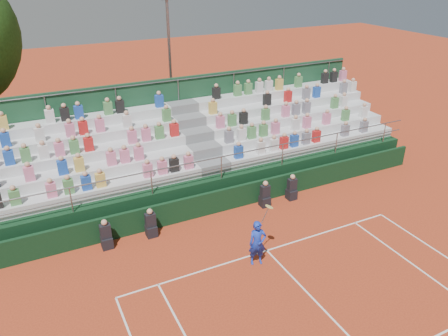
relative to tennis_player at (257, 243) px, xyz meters
name	(u,v)px	position (x,y,z in m)	size (l,w,h in m)	color
ground	(267,251)	(0.68, 0.43, -0.83)	(90.00, 90.00, 0.00)	#B03C1D
courtside_wall	(227,199)	(0.68, 3.63, -0.33)	(20.00, 0.15, 1.00)	black
line_officials	(209,210)	(-0.35, 3.18, -0.35)	(8.43, 0.40, 1.19)	black
grandstand	(196,157)	(0.67, 6.87, 0.26)	(20.00, 5.20, 4.40)	black
tennis_player	(257,243)	(0.00, 0.00, 0.00)	(0.87, 0.54, 2.22)	#1834B7
floodlight_mast	(170,56)	(1.77, 12.98, 3.77)	(0.60, 0.25, 7.87)	gray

